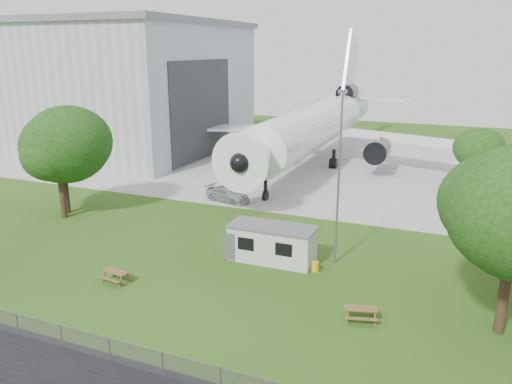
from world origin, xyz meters
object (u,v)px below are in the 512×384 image
at_px(hangar, 90,84).
at_px(picnic_west, 117,282).
at_px(picnic_east, 360,320).
at_px(site_cabin, 272,243).
at_px(airliner, 315,125).

distance_m(hangar, picnic_west, 51.91).
relative_size(hangar, picnic_east, 23.89).
distance_m(hangar, picnic_east, 62.41).
distance_m(hangar, site_cabin, 52.82).
height_order(hangar, site_cabin, hangar).
distance_m(hangar, airliner, 36.21).
bearing_deg(airliner, picnic_east, -69.93).
bearing_deg(picnic_west, airliner, 95.14).
bearing_deg(site_cabin, airliner, 100.83).
height_order(picnic_west, picnic_east, same).
bearing_deg(picnic_east, picnic_west, 169.26).
distance_m(site_cabin, picnic_east, 9.59).
height_order(hangar, picnic_west, hangar).
height_order(airliner, site_cabin, airliner).
relative_size(hangar, airliner, 0.90).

